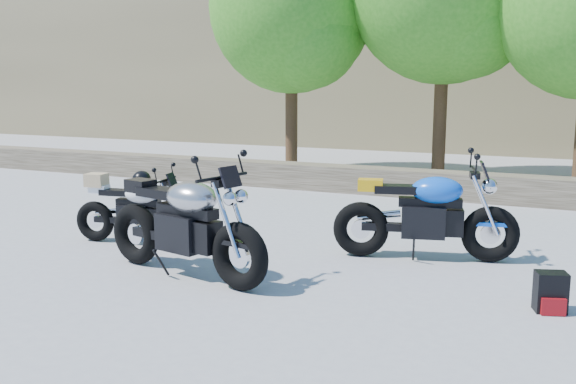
% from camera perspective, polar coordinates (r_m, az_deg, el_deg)
% --- Properties ---
extents(ground, '(90.00, 90.00, 0.00)m').
position_cam_1_polar(ground, '(7.51, -4.56, -6.73)').
color(ground, '#939298').
rests_on(ground, ground).
extents(stone_wall, '(22.00, 0.55, 0.50)m').
position_cam_1_polar(stone_wall, '(12.45, 7.68, 1.01)').
color(stone_wall, '#473F2F').
rests_on(stone_wall, ground).
extents(tree_decid_left, '(3.67, 3.67, 5.62)m').
position_cam_1_polar(tree_decid_left, '(14.74, 0.60, 15.64)').
color(tree_decid_left, '#382314').
rests_on(tree_decid_left, ground).
extents(silver_bike, '(2.33, 0.85, 1.18)m').
position_cam_1_polar(silver_bike, '(7.12, -9.15, -2.97)').
color(silver_bike, black).
rests_on(silver_bike, ground).
extents(white_bike, '(1.78, 0.57, 0.99)m').
position_cam_1_polar(white_bike, '(8.69, -13.43, -1.41)').
color(white_bike, black).
rests_on(white_bike, ground).
extents(blue_bike, '(2.19, 0.84, 1.12)m').
position_cam_1_polar(blue_bike, '(7.90, 12.20, -2.04)').
color(blue_bike, black).
rests_on(blue_bike, ground).
extents(backpack, '(0.33, 0.31, 0.38)m').
position_cam_1_polar(backpack, '(6.54, 22.32, -8.29)').
color(backpack, black).
rests_on(backpack, ground).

